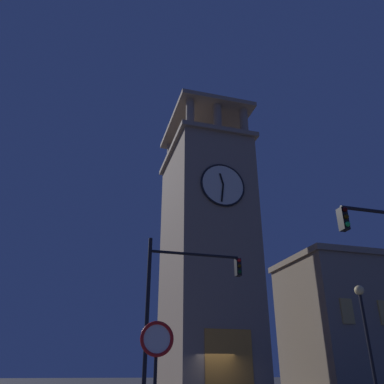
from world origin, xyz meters
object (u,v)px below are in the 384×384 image
at_px(street_lamp, 365,320).
at_px(no_horn_sign, 157,347).
at_px(clocktower, 206,253).
at_px(traffic_signal_far, 178,294).

height_order(street_lamp, no_horn_sign, street_lamp).
bearing_deg(clocktower, no_horn_sign, 68.91).
bearing_deg(no_horn_sign, traffic_signal_far, -107.95).
height_order(traffic_signal_far, street_lamp, traffic_signal_far).
relative_size(clocktower, traffic_signal_far, 3.91).
bearing_deg(street_lamp, no_horn_sign, 29.85).
xyz_separation_m(street_lamp, no_horn_sign, (10.57, 6.06, -1.60)).
bearing_deg(clocktower, street_lamp, 101.64).
xyz_separation_m(traffic_signal_far, no_horn_sign, (1.99, 6.14, -2.34)).
distance_m(clocktower, street_lamp, 15.68).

